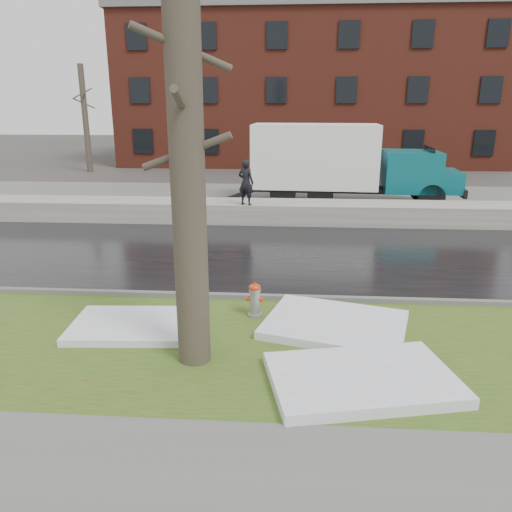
# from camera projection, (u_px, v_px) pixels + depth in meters

# --- Properties ---
(ground) EXTENTS (120.00, 120.00, 0.00)m
(ground) POSITION_uv_depth(u_px,v_px,m) (245.00, 319.00, 10.16)
(ground) COLOR #47423D
(ground) RESTS_ON ground
(verge) EXTENTS (60.00, 4.50, 0.04)m
(verge) POSITION_uv_depth(u_px,v_px,m) (238.00, 346.00, 8.96)
(verge) COLOR #314A18
(verge) RESTS_ON ground
(sidewalk) EXTENTS (60.00, 3.00, 0.05)m
(sidewalk) POSITION_uv_depth(u_px,v_px,m) (202.00, 507.00, 5.38)
(sidewalk) COLOR slate
(sidewalk) RESTS_ON ground
(road) EXTENTS (60.00, 7.00, 0.03)m
(road) POSITION_uv_depth(u_px,v_px,m) (259.00, 254.00, 14.44)
(road) COLOR black
(road) RESTS_ON ground
(parking_lot) EXTENTS (60.00, 9.00, 0.03)m
(parking_lot) POSITION_uv_depth(u_px,v_px,m) (271.00, 200.00, 22.55)
(parking_lot) COLOR slate
(parking_lot) RESTS_ON ground
(curb) EXTENTS (60.00, 0.15, 0.14)m
(curb) POSITION_uv_depth(u_px,v_px,m) (249.00, 297.00, 11.09)
(curb) COLOR slate
(curb) RESTS_ON ground
(snowbank) EXTENTS (60.00, 1.60, 0.75)m
(snowbank) POSITION_uv_depth(u_px,v_px,m) (267.00, 212.00, 18.34)
(snowbank) COLOR #B1ACA2
(snowbank) RESTS_ON ground
(brick_building) EXTENTS (26.00, 12.00, 10.00)m
(brick_building) POSITION_uv_depth(u_px,v_px,m) (308.00, 92.00, 37.16)
(brick_building) COLOR maroon
(brick_building) RESTS_ON ground
(bg_tree_left) EXTENTS (1.40, 1.62, 6.50)m
(bg_tree_left) POSITION_uv_depth(u_px,v_px,m) (85.00, 118.00, 30.98)
(bg_tree_left) COLOR brown
(bg_tree_left) RESTS_ON ground
(bg_tree_center) EXTENTS (1.40, 1.62, 6.50)m
(bg_tree_center) POSITION_uv_depth(u_px,v_px,m) (193.00, 116.00, 34.38)
(bg_tree_center) COLOR brown
(bg_tree_center) RESTS_ON ground
(fire_hydrant) EXTENTS (0.36, 0.31, 0.73)m
(fire_hydrant) POSITION_uv_depth(u_px,v_px,m) (255.00, 298.00, 10.08)
(fire_hydrant) COLOR gray
(fire_hydrant) RESTS_ON verge
(tree) EXTENTS (1.40, 1.67, 6.75)m
(tree) POSITION_uv_depth(u_px,v_px,m) (187.00, 156.00, 7.49)
(tree) COLOR brown
(tree) RESTS_ON verge
(box_truck) EXTENTS (10.17, 2.76, 3.38)m
(box_truck) POSITION_uv_depth(u_px,v_px,m) (340.00, 162.00, 21.29)
(box_truck) COLOR black
(box_truck) RESTS_ON ground
(worker) EXTENTS (0.68, 0.58, 1.59)m
(worker) POSITION_uv_depth(u_px,v_px,m) (246.00, 182.00, 17.48)
(worker) COLOR black
(worker) RESTS_ON snowbank
(snow_patch_near) EXTENTS (3.05, 2.64, 0.16)m
(snow_patch_near) POSITION_uv_depth(u_px,v_px,m) (335.00, 324.00, 9.61)
(snow_patch_near) COLOR white
(snow_patch_near) RESTS_ON verge
(snow_patch_far) EXTENTS (2.29, 1.73, 0.14)m
(snow_patch_far) POSITION_uv_depth(u_px,v_px,m) (130.00, 325.00, 9.60)
(snow_patch_far) COLOR white
(snow_patch_far) RESTS_ON verge
(snow_patch_side) EXTENTS (3.12, 2.36, 0.18)m
(snow_patch_side) POSITION_uv_depth(u_px,v_px,m) (362.00, 379.00, 7.69)
(snow_patch_side) COLOR white
(snow_patch_side) RESTS_ON verge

